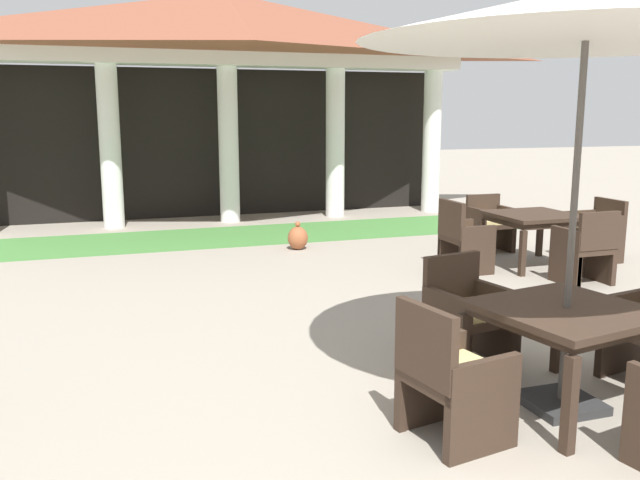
{
  "coord_description": "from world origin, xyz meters",
  "views": [
    {
      "loc": [
        -2.48,
        -3.13,
        2.02
      ],
      "look_at": [
        -0.4,
        2.98,
        0.81
      ],
      "focal_mm": 38.38,
      "sensor_mm": 36.0,
      "label": 1
    }
  ],
  "objects": [
    {
      "name": "terracotta_urn",
      "position": [
        0.43,
        6.45,
        0.18
      ],
      "size": [
        0.3,
        0.3,
        0.42
      ],
      "color": "#9E5633",
      "rests_on": "ground"
    },
    {
      "name": "patio_chair_mid_left_north",
      "position": [
        0.37,
        1.52,
        0.4
      ],
      "size": [
        0.66,
        0.66,
        0.87
      ],
      "rotation": [
        0.0,
        0.0,
        -2.97
      ],
      "color": "#38281E",
      "rests_on": "ground"
    },
    {
      "name": "patio_chair_near_foreground_south",
      "position": [
        3.06,
        3.37,
        0.42
      ],
      "size": [
        0.56,
        0.53,
        0.89
      ],
      "rotation": [
        0.0,
        0.0,
        0.0
      ],
      "color": "#38281E",
      "rests_on": "ground"
    },
    {
      "name": "patio_umbrella_mid_left",
      "position": [
        0.54,
        0.55,
        2.61
      ],
      "size": [
        2.9,
        2.9,
        2.85
      ],
      "color": "#2D2D2D",
      "rests_on": "ground"
    },
    {
      "name": "patio_chair_near_foreground_west",
      "position": [
        2.03,
        4.41,
        0.42
      ],
      "size": [
        0.5,
        0.6,
        0.92
      ],
      "rotation": [
        0.0,
        0.0,
        -1.57
      ],
      "color": "#38281E",
      "rests_on": "ground"
    },
    {
      "name": "patio_table_mid_left",
      "position": [
        0.54,
        0.55,
        0.63
      ],
      "size": [
        1.2,
        1.2,
        0.72
      ],
      "rotation": [
        0.0,
        0.0,
        0.18
      ],
      "color": "#38281E",
      "rests_on": "ground"
    },
    {
      "name": "patio_chair_mid_left_west",
      "position": [
        -0.43,
        0.38,
        0.4
      ],
      "size": [
        0.63,
        0.65,
        0.89
      ],
      "rotation": [
        0.0,
        0.0,
        -1.4
      ],
      "color": "#38281E",
      "rests_on": "ground"
    },
    {
      "name": "patio_chair_near_foreground_north",
      "position": [
        3.06,
        5.44,
        0.39
      ],
      "size": [
        0.57,
        0.5,
        0.82
      ],
      "rotation": [
        0.0,
        0.0,
        -3.14
      ],
      "color": "#38281E",
      "rests_on": "ground"
    },
    {
      "name": "patio_table_near_foreground",
      "position": [
        3.06,
        4.41,
        0.61
      ],
      "size": [
        1.03,
        1.03,
        0.7
      ],
      "rotation": [
        0.0,
        0.0,
        0.0
      ],
      "color": "#38281E",
      "rests_on": "ground"
    },
    {
      "name": "background_pavilion",
      "position": [
        -0.0,
        9.47,
        3.23
      ],
      "size": [
        9.54,
        3.18,
        4.1
      ],
      "color": "white",
      "rests_on": "ground"
    },
    {
      "name": "lawn_strip",
      "position": [
        0.0,
        7.84,
        0.0
      ],
      "size": [
        11.34,
        1.89,
        0.01
      ],
      "primitive_type": "cube",
      "color": "#47843D",
      "rests_on": "ground"
    },
    {
      "name": "ground_plane",
      "position": [
        0.0,
        0.0,
        0.0
      ],
      "size": [
        60.0,
        60.0,
        0.0
      ],
      "primitive_type": "plane",
      "color": "#9E9384"
    },
    {
      "name": "patio_chair_near_foreground_east",
      "position": [
        4.09,
        4.41,
        0.41
      ],
      "size": [
        0.56,
        0.61,
        0.84
      ],
      "rotation": [
        0.0,
        0.0,
        -4.71
      ],
      "color": "#38281E",
      "rests_on": "ground"
    }
  ]
}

